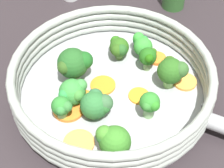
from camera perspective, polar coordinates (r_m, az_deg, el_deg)
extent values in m
plane|color=#282124|center=(0.58, 0.00, -1.76)|extent=(4.00, 4.00, 0.00)
cylinder|color=#939699|center=(0.58, 0.00, -1.39)|extent=(0.29, 0.29, 0.01)
torus|color=#949B94|center=(0.57, 0.00, -0.57)|extent=(0.30, 0.30, 0.01)
torus|color=#949B94|center=(0.56, 0.00, 0.31)|extent=(0.30, 0.30, 0.01)
torus|color=#949B94|center=(0.55, 0.00, 1.23)|extent=(0.30, 0.30, 0.01)
torus|color=#949B94|center=(0.54, 0.00, 2.18)|extent=(0.30, 0.30, 0.01)
sphere|color=#8F979D|center=(0.53, 11.95, -7.76)|extent=(0.01, 0.01, 0.01)
sphere|color=#96949A|center=(0.57, 13.84, -3.07)|extent=(0.01, 0.01, 0.01)
cylinder|color=#EA973D|center=(0.59, 11.03, 0.35)|extent=(0.04, 0.04, 0.00)
cylinder|color=orange|center=(0.57, 4.13, -1.80)|extent=(0.05, 0.05, 0.00)
cylinder|color=orange|center=(0.55, -6.67, -3.81)|extent=(0.05, 0.05, 0.01)
cylinder|color=orange|center=(0.62, 6.90, 3.89)|extent=(0.03, 0.03, 0.01)
cylinder|color=orange|center=(0.61, 8.82, 2.58)|extent=(0.03, 0.03, 0.00)
cylinder|color=orange|center=(0.58, -1.50, -0.32)|extent=(0.05, 0.05, 0.00)
cylinder|color=#F49042|center=(0.52, -5.07, -8.90)|extent=(0.05, 0.05, 0.00)
cylinder|color=orange|center=(0.56, -4.29, -2.22)|extent=(0.04, 0.04, 0.01)
cylinder|color=#679145|center=(0.62, 1.09, 4.55)|extent=(0.01, 0.01, 0.01)
sphere|color=#295817|center=(0.61, 1.11, 5.62)|extent=(0.03, 0.03, 0.03)
sphere|color=#255E15|center=(0.62, 0.57, 6.52)|extent=(0.02, 0.02, 0.02)
sphere|color=#295116|center=(0.60, 0.75, 5.22)|extent=(0.02, 0.02, 0.02)
sphere|color=#235420|center=(0.60, 1.43, 5.25)|extent=(0.02, 0.02, 0.02)
cylinder|color=#81B670|center=(0.54, -2.64, -4.42)|extent=(0.01, 0.01, 0.01)
sphere|color=#2A6731|center=(0.53, -2.71, -3.26)|extent=(0.04, 0.04, 0.04)
sphere|color=#2C6537|center=(0.53, -2.89, -1.67)|extent=(0.02, 0.02, 0.02)
sphere|color=#335D36|center=(0.52, -1.17, -2.91)|extent=(0.03, 0.03, 0.03)
sphere|color=#26612A|center=(0.52, -1.27, -3.52)|extent=(0.02, 0.02, 0.02)
cylinder|color=#7EAF5D|center=(0.58, 8.66, 0.50)|extent=(0.02, 0.02, 0.02)
sphere|color=#27581B|center=(0.56, 8.90, 1.99)|extent=(0.04, 0.04, 0.04)
sphere|color=#2E5725|center=(0.56, 10.39, 2.17)|extent=(0.02, 0.02, 0.02)
sphere|color=#2F5613|center=(0.57, 8.76, 3.27)|extent=(0.02, 0.02, 0.02)
cylinder|color=#88AB66|center=(0.59, -5.83, 1.54)|extent=(0.02, 0.02, 0.02)
sphere|color=#205320|center=(0.57, -6.01, 3.15)|extent=(0.05, 0.05, 0.05)
sphere|color=#19531B|center=(0.57, -4.36, 3.53)|extent=(0.03, 0.03, 0.03)
sphere|color=#2A4C1A|center=(0.56, -7.24, 2.58)|extent=(0.02, 0.02, 0.02)
cylinder|color=#6D8C4F|center=(0.50, 0.43, -9.92)|extent=(0.01, 0.01, 0.01)
sphere|color=#347524|center=(0.49, 0.44, -8.78)|extent=(0.04, 0.04, 0.04)
sphere|color=#3D7B27|center=(0.48, -1.20, -7.62)|extent=(0.02, 0.02, 0.02)
sphere|color=#32722E|center=(0.49, -1.26, -7.95)|extent=(0.02, 0.02, 0.02)
cylinder|color=#6C8A4B|center=(0.56, -5.94, -2.36)|extent=(0.01, 0.01, 0.01)
sphere|color=#338035|center=(0.55, -6.08, -1.22)|extent=(0.04, 0.04, 0.04)
sphere|color=#2A863B|center=(0.54, -7.22, -1.68)|extent=(0.02, 0.02, 0.02)
sphere|color=#377E39|center=(0.54, -4.80, -0.20)|extent=(0.02, 0.02, 0.02)
sphere|color=#35762E|center=(0.53, -5.21, -1.69)|extent=(0.02, 0.02, 0.02)
cylinder|color=#7DA86B|center=(0.54, 5.61, -4.05)|extent=(0.01, 0.01, 0.02)
sphere|color=#2C7828|center=(0.52, 5.76, -2.76)|extent=(0.03, 0.03, 0.03)
sphere|color=#2E712A|center=(0.52, 5.33, -3.38)|extent=(0.01, 0.01, 0.01)
sphere|color=#287121|center=(0.52, 6.46, -3.34)|extent=(0.02, 0.02, 0.02)
sphere|color=#28761F|center=(0.52, 6.49, -3.28)|extent=(0.02, 0.02, 0.02)
cylinder|color=#7BAE6E|center=(0.63, 4.28, 4.86)|extent=(0.01, 0.01, 0.01)
sphere|color=#328730|center=(0.62, 4.36, 5.87)|extent=(0.03, 0.03, 0.03)
sphere|color=#2A8937|center=(0.62, 4.85, 6.60)|extent=(0.02, 0.02, 0.02)
sphere|color=#298C37|center=(0.62, 4.02, 6.74)|extent=(0.02, 0.02, 0.02)
sphere|color=#2F8D2F|center=(0.62, 4.07, 7.00)|extent=(0.02, 0.02, 0.02)
cylinder|color=#7DAC61|center=(0.54, -7.59, -4.48)|extent=(0.01, 0.01, 0.02)
sphere|color=#2A752B|center=(0.53, -7.78, -3.33)|extent=(0.03, 0.03, 0.03)
sphere|color=#307434|center=(0.52, -7.81, -3.97)|extent=(0.01, 0.01, 0.01)
sphere|color=#306F31|center=(0.52, -6.89, -3.42)|extent=(0.02, 0.02, 0.02)
cylinder|color=#6D8951|center=(0.60, 5.36, 3.00)|extent=(0.01, 0.01, 0.02)
sphere|color=#1F5A16|center=(0.59, 5.48, 4.20)|extent=(0.03, 0.03, 0.03)
sphere|color=#275A12|center=(0.59, 6.20, 4.83)|extent=(0.01, 0.01, 0.01)
sphere|color=#1C570C|center=(0.58, 5.67, 3.90)|extent=(0.01, 0.01, 0.01)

